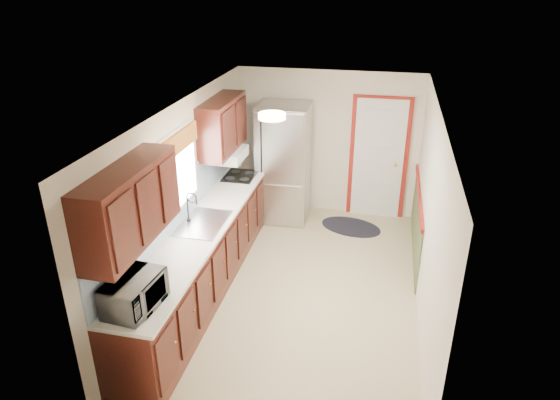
% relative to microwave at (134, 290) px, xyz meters
% --- Properties ---
extents(room_shell, '(3.20, 5.20, 2.52)m').
position_rel_microwave_xyz_m(room_shell, '(1.20, 1.95, 0.06)').
color(room_shell, tan).
rests_on(room_shell, ground).
extents(kitchen_run, '(0.63, 4.00, 2.20)m').
position_rel_microwave_xyz_m(kitchen_run, '(-0.04, 1.66, -0.33)').
color(kitchen_run, '#3A120D').
rests_on(kitchen_run, ground).
extents(back_wall_trim, '(1.12, 2.30, 2.08)m').
position_rel_microwave_xyz_m(back_wall_trim, '(2.19, 4.16, -0.25)').
color(back_wall_trim, maroon).
rests_on(back_wall_trim, ground).
extents(ceiling_fixture, '(0.30, 0.30, 0.06)m').
position_rel_microwave_xyz_m(ceiling_fixture, '(0.90, 1.75, 1.22)').
color(ceiling_fixture, '#FFD88C').
rests_on(ceiling_fixture, room_shell).
extents(microwave, '(0.37, 0.61, 0.39)m').
position_rel_microwave_xyz_m(microwave, '(0.00, 0.00, 0.00)').
color(microwave, white).
rests_on(microwave, kitchen_run).
extents(refrigerator, '(0.82, 0.81, 1.93)m').
position_rel_microwave_xyz_m(refrigerator, '(0.56, 4.00, -0.17)').
color(refrigerator, '#B7B7BC').
rests_on(refrigerator, ground).
extents(rug, '(1.13, 0.89, 0.01)m').
position_rel_microwave_xyz_m(rug, '(1.71, 3.85, -1.13)').
color(rug, black).
rests_on(rug, ground).
extents(cooktop, '(0.46, 0.55, 0.02)m').
position_rel_microwave_xyz_m(cooktop, '(0.01, 3.35, -0.19)').
color(cooktop, black).
rests_on(cooktop, kitchen_run).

